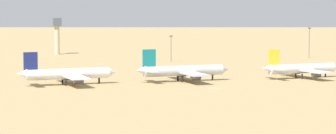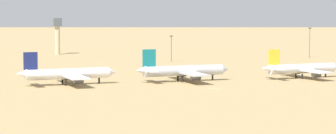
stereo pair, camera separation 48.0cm
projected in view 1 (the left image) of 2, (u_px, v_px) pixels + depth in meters
name	position (u px, v px, depth m)	size (l,w,h in m)	color
ground	(214.00, 88.00, 276.43)	(4000.00, 4000.00, 0.00)	tan
parked_jet_navy_1	(67.00, 74.00, 288.06)	(40.07, 33.75, 13.23)	white
parked_jet_teal_2	(183.00, 71.00, 300.81)	(40.72, 34.17, 13.47)	silver
parked_jet_yellow_3	(301.00, 69.00, 313.63)	(38.54, 32.61, 12.73)	silver
control_tower	(57.00, 32.00, 461.35)	(5.20, 5.20, 22.93)	#C6B793
light_pole_west	(171.00, 46.00, 406.04)	(1.80, 0.50, 14.22)	#59595E
light_pole_mid	(309.00, 41.00, 430.65)	(1.80, 0.50, 17.81)	#59595E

